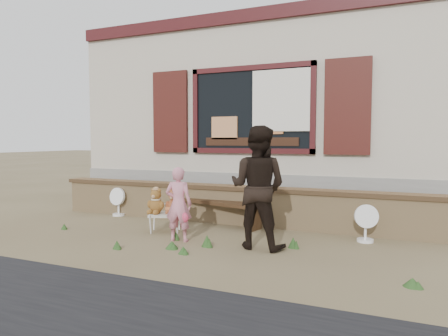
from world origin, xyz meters
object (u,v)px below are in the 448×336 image
at_px(bench, 219,207).
at_px(adult, 258,187).
at_px(teddy_bear_left, 156,200).
at_px(teddy_bear_right, 174,201).
at_px(folding_chair, 165,215).
at_px(child, 179,204).

height_order(bench, adult, adult).
xyz_separation_m(teddy_bear_left, adult, (1.77, -0.26, 0.32)).
bearing_deg(teddy_bear_right, adult, -37.76).
relative_size(folding_chair, adult, 0.37).
xyz_separation_m(folding_chair, teddy_bear_left, (-0.13, -0.06, 0.23)).
relative_size(bench, adult, 1.01).
bearing_deg(bench, adult, -32.87).
height_order(bench, folding_chair, bench).
xyz_separation_m(teddy_bear_left, teddy_bear_right, (0.26, 0.11, -0.01)).
height_order(teddy_bear_left, teddy_bear_right, teddy_bear_left).
relative_size(teddy_bear_right, adult, 0.23).
xyz_separation_m(teddy_bear_left, child, (0.62, -0.38, 0.04)).
xyz_separation_m(teddy_bear_right, child, (0.36, -0.49, 0.05)).
bearing_deg(adult, bench, -42.93).
xyz_separation_m(bench, child, (-0.08, -1.25, 0.23)).
xyz_separation_m(folding_chair, teddy_bear_right, (0.13, 0.06, 0.22)).
bearing_deg(teddy_bear_right, teddy_bear_left, 180.00).
bearing_deg(child, teddy_bear_right, -63.10).
relative_size(bench, teddy_bear_right, 4.39).
bearing_deg(child, adult, 176.30).
height_order(folding_chair, teddy_bear_left, teddy_bear_left).
bearing_deg(folding_chair, bench, 31.14).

